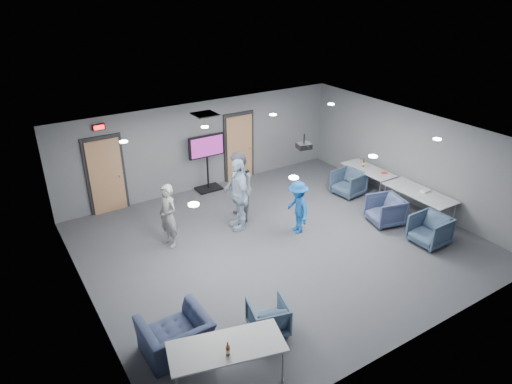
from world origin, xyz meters
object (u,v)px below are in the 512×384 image
chair_right_c (430,230)px  bottle_right (363,164)px  person_c (239,194)px  table_right_b (420,193)px  person_b (238,188)px  chair_right_b (385,210)px  person_a (168,216)px  projector (304,146)px  chair_front_a (268,317)px  table_right_a (368,171)px  chair_front_b (175,336)px  bottle_front (228,351)px  person_d (298,207)px  table_front_left (227,348)px  tv_stand (207,159)px  chair_right_a (348,183)px

chair_right_c → bottle_right: (0.88, 3.23, 0.45)m
person_c → table_right_b: size_ratio=0.98×
bottle_right → table_right_b: bearing=-89.9°
person_b → chair_right_c: person_b is taller
chair_right_b → person_b: bearing=-110.3°
person_a → projector: (2.98, -1.33, 1.61)m
chair_front_a → table_right_a: bearing=-135.0°
person_c → table_right_a: bearing=98.8°
person_c → projector: 2.17m
person_b → chair_front_b: (-3.33, -3.53, -0.60)m
chair_right_c → bottle_front: 6.45m
person_d → chair_front_a: person_d is taller
table_front_left → bottle_right: size_ratio=7.40×
bottle_front → tv_stand: 7.62m
person_d → bottle_front: (-3.92, -3.41, 0.13)m
bottle_front → person_a: bearing=78.7°
person_a → person_d: size_ratio=1.14×
person_c → tv_stand: bearing=-177.4°
chair_right_c → table_right_a: 3.14m
table_front_left → bottle_front: bottle_front is taller
table_right_b → bottle_right: 2.14m
person_c → person_d: size_ratio=1.37×
chair_right_b → table_right_a: chair_right_b is taller
person_a → projector: size_ratio=4.37×
bottle_right → tv_stand: (-4.03, 2.48, 0.16)m
person_c → chair_front_a: bearing=-11.3°
person_d → bottle_front: 5.20m
chair_right_b → bottle_front: 6.67m
person_c → bottle_right: person_c is taller
chair_right_b → chair_right_c: size_ratio=1.01×
chair_front_b → bottle_front: (0.39, -1.19, 0.46)m
person_a → person_c: bearing=72.9°
chair_front_b → person_a: bearing=-112.4°
table_right_b → bottle_right: bottle_right is taller
chair_front_b → bottle_right: bearing=-157.9°
person_b → chair_front_b: size_ratio=1.71×
table_right_b → projector: size_ratio=5.34×
person_b → chair_front_b: person_b is taller
table_right_b → person_d: bearing=71.6°
chair_front_b → person_c: bearing=-135.7°
person_d → tv_stand: 3.61m
person_d → table_front_left: size_ratio=0.71×
person_b → chair_front_b: 4.89m
person_b → chair_front_a: size_ratio=2.74×
chair_front_a → chair_right_a: bearing=-131.1°
person_c → chair_right_a: (3.77, -0.06, -0.58)m
person_d → chair_front_a: bearing=-35.6°
chair_right_a → table_front_left: chair_right_a is taller
person_b → projector: projector is taller
person_d → table_front_left: 5.02m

